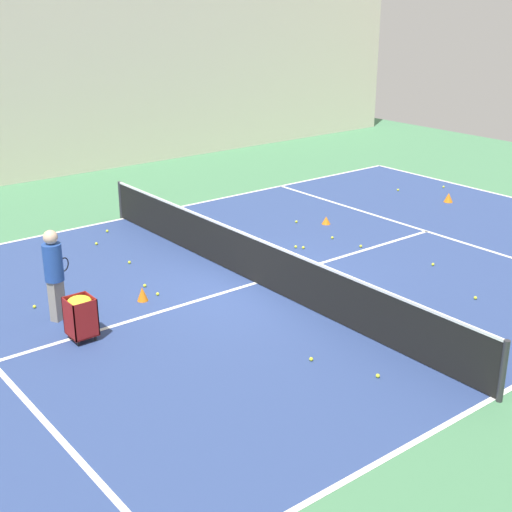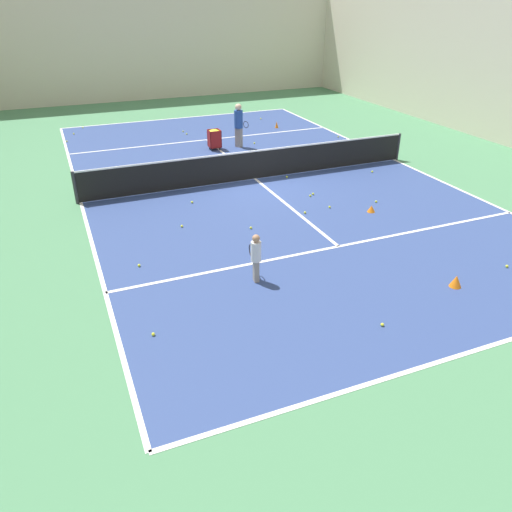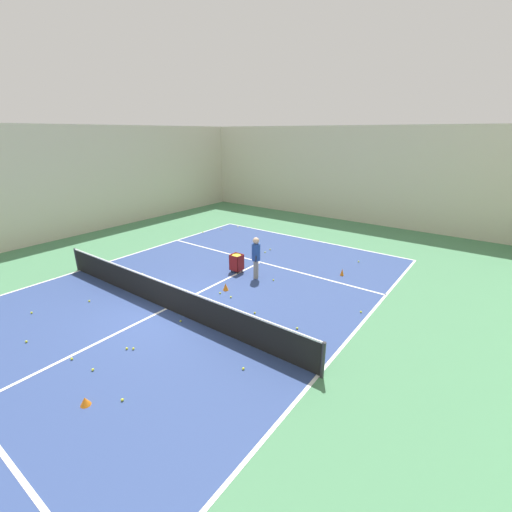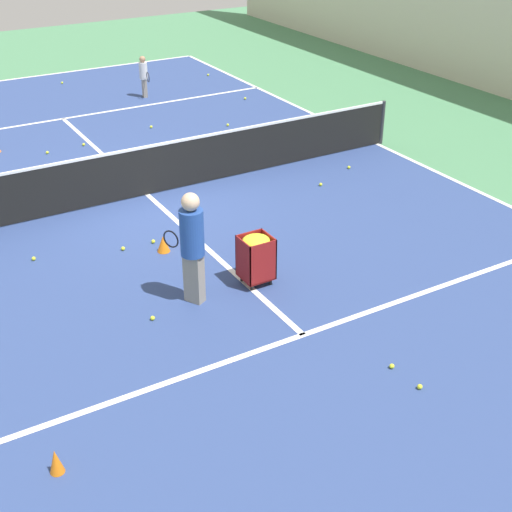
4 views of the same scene
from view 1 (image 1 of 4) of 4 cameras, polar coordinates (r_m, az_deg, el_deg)
name	(u,v)px [view 1 (image 1 of 4)]	position (r m, az deg, el deg)	size (l,w,h in m)	color
ground_plane	(256,283)	(15.37, 0.00, -2.18)	(35.98, 35.98, 0.00)	#477F56
court_playing_area	(256,283)	(15.37, 0.00, -2.17)	(11.85, 20.74, 0.00)	navy
line_sideline_left	(493,398)	(11.80, 18.46, -10.73)	(0.10, 20.74, 0.00)	white
line_sideline_right	(124,219)	(20.09, -10.55, 2.96)	(0.10, 20.74, 0.00)	white
line_service_near	(427,231)	(19.21, 13.48, 1.94)	(11.85, 0.10, 0.00)	white
line_centre_service	(256,283)	(15.37, 0.00, -2.16)	(0.10, 11.41, 0.00)	white
hall_enclosure_right	(32,83)	(24.56, -17.51, 13.03)	(0.15, 32.28, 6.29)	beige
tennis_net	(256,260)	(15.17, 0.00, -0.30)	(12.15, 0.10, 1.04)	#2D2D33
coach_at_net	(54,269)	(13.84, -15.87, -1.02)	(0.54, 0.67, 1.80)	gray
ball_cart	(80,311)	(13.08, -13.88, -4.27)	(0.49, 0.47, 0.84)	maroon
training_cone_0	(326,220)	(19.35, 5.63, 2.86)	(0.24, 0.24, 0.21)	orange
training_cone_1	(448,197)	(22.08, 15.15, 4.54)	(0.27, 0.27, 0.28)	orange
training_cone_3	(142,294)	(14.63, -9.07, -3.02)	(0.23, 0.23, 0.29)	orange
tennis_ball_0	(129,262)	(16.70, -10.09, -0.50)	(0.07, 0.07, 0.07)	yellow
tennis_ball_1	(107,231)	(19.00, -11.82, 1.97)	(0.07, 0.07, 0.07)	yellow
tennis_ball_2	(145,286)	(15.33, -8.89, -2.35)	(0.07, 0.07, 0.07)	yellow
tennis_ball_3	(296,247)	(17.47, 3.19, 0.75)	(0.07, 0.07, 0.07)	yellow
tennis_ball_4	(96,244)	(18.10, -12.65, 0.97)	(0.07, 0.07, 0.07)	yellow
tennis_ball_5	(158,294)	(14.88, -7.88, -3.02)	(0.07, 0.07, 0.07)	yellow
tennis_ball_8	(444,187)	(23.69, 14.78, 5.37)	(0.07, 0.07, 0.07)	yellow
tennis_ball_9	(433,264)	(16.81, 13.97, -0.65)	(0.07, 0.07, 0.07)	yellow
tennis_ball_10	(237,264)	(16.33, -1.52, -0.65)	(0.07, 0.07, 0.07)	yellow
tennis_ball_11	(378,376)	(11.91, 9.72, -9.42)	(0.07, 0.07, 0.07)	yellow
tennis_ball_12	(296,222)	(19.40, 3.25, 2.76)	(0.07, 0.07, 0.07)	yellow
tennis_ball_13	(303,248)	(17.43, 3.81, 0.68)	(0.07, 0.07, 0.07)	yellow
tennis_ball_14	(475,298)	(15.23, 17.15, -3.21)	(0.07, 0.07, 0.07)	yellow
tennis_ball_15	(186,226)	(19.14, -5.61, 2.44)	(0.07, 0.07, 0.07)	yellow
tennis_ball_18	(398,190)	(23.00, 11.29, 5.21)	(0.07, 0.07, 0.07)	yellow
tennis_ball_19	(393,306)	(14.43, 10.90, -3.96)	(0.07, 0.07, 0.07)	yellow
tennis_ball_24	(34,307)	(14.83, -17.31, -3.89)	(0.07, 0.07, 0.07)	yellow
tennis_ball_26	(361,246)	(17.67, 8.37, 0.79)	(0.07, 0.07, 0.07)	yellow
tennis_ball_28	(311,359)	(12.26, 4.44, -8.22)	(0.07, 0.07, 0.07)	yellow
tennis_ball_29	(332,238)	(18.20, 6.13, 1.47)	(0.07, 0.07, 0.07)	yellow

